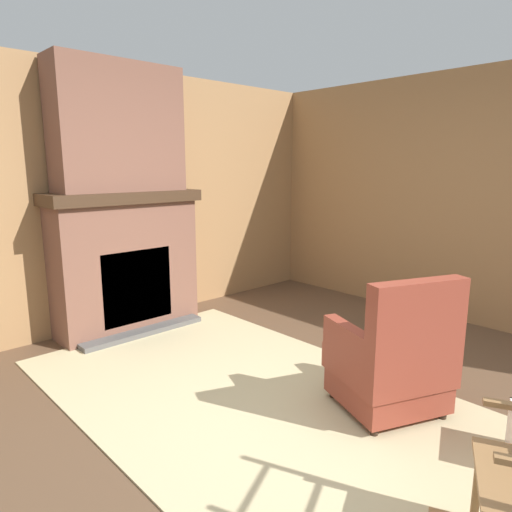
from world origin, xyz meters
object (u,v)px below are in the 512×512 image
(oil_lamp_vase, at_px, (68,183))
(decorative_plate_on_mantel, at_px, (118,177))
(storage_case, at_px, (167,183))
(firewood_stack, at_px, (403,323))
(armchair, at_px, (392,363))

(oil_lamp_vase, distance_m, decorative_plate_on_mantel, 0.50)
(oil_lamp_vase, distance_m, storage_case, 1.04)
(firewood_stack, height_order, storage_case, storage_case)
(oil_lamp_vase, xyz_separation_m, storage_case, (0.00, 1.04, -0.03))
(oil_lamp_vase, bearing_deg, firewood_stack, 51.17)
(firewood_stack, relative_size, oil_lamp_vase, 1.83)
(armchair, height_order, storage_case, storage_case)
(firewood_stack, distance_m, decorative_plate_on_mantel, 3.20)
(firewood_stack, relative_size, decorative_plate_on_mantel, 1.68)
(storage_case, distance_m, decorative_plate_on_mantel, 0.55)
(armchair, relative_size, storage_case, 3.87)
(armchair, xyz_separation_m, decorative_plate_on_mantel, (-2.78, -0.48, 1.18))
(firewood_stack, xyz_separation_m, oil_lamp_vase, (-2.01, -2.50, 1.42))
(armchair, height_order, decorative_plate_on_mantel, decorative_plate_on_mantel)
(decorative_plate_on_mantel, bearing_deg, firewood_stack, 44.51)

